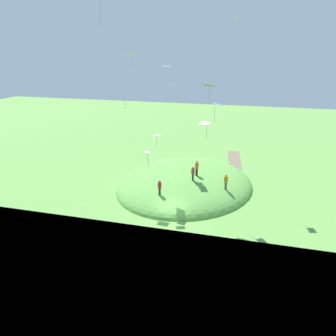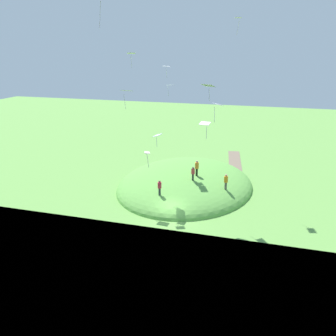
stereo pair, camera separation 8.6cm
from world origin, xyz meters
The scene contains 18 objects.
ground_plane centered at (0.00, 0.00, 0.00)m, with size 160.00×160.00×0.00m, color #619844.
grass_hill centered at (9.77, 0.85, 0.00)m, with size 20.50×16.38×4.55m, color #61A345.
dirt_path centered at (21.92, -3.81, 0.02)m, with size 11.86×1.79×0.04m, color #705F4E.
person_near_shore centered at (7.84, -0.95, 3.34)m, with size 0.60×0.60×1.85m.
person_with_child centered at (6.38, -0.83, 3.08)m, with size 0.50×0.50×1.58m.
person_on_hilltop centered at (6.17, -4.60, 2.59)m, with size 0.55×0.55×1.75m.
person_walking_path centered at (2.36, 1.83, 2.59)m, with size 0.42×0.42×1.66m.
kite_0 centered at (2.94, -3.86, 11.20)m, with size 1.26×1.16×1.88m.
kite_1 centered at (10.24, 3.44, 14.31)m, with size 1.38×1.22×1.40m.
kite_2 centered at (4.13, 5.98, 12.06)m, with size 0.92×1.24×2.00m.
kite_3 centered at (3.17, 2.30, 7.78)m, with size 1.13×0.81×1.40m.
kite_4 centered at (5.46, 5.85, 15.77)m, with size 0.88×1.01×1.62m.
kite_5 centered at (-2.10, -3.82, 13.46)m, with size 1.06×1.24×1.37m.
kite_6 centered at (-4.49, 0.67, 8.02)m, with size 0.76×0.66×1.43m.
kite_7 centered at (10.12, 3.02, 12.17)m, with size 1.02×1.06×1.35m.
kite_8 centered at (-5.20, 4.03, 19.68)m, with size 0.78×0.87×2.16m.
kite_9 centered at (1.89, -2.89, 9.52)m, with size 0.84×1.09×1.58m.
kite_10 centered at (9.92, -4.54, 19.32)m, with size 1.11×0.88×1.76m.
Camera 1 is at (-32.45, -9.35, 16.40)m, focal length 39.76 mm.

